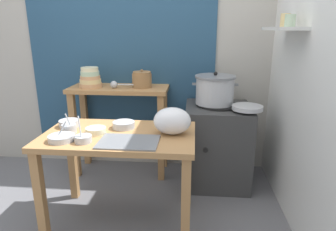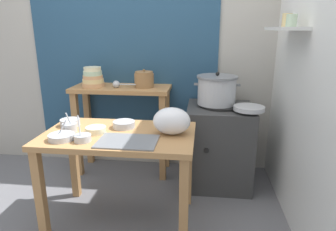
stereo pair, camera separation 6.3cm
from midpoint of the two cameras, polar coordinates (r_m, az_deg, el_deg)
The scene contains 19 objects.
ground_plane at distance 2.54m, azimuth -9.31°, elevation -18.82°, with size 9.00×9.00×0.00m, color slate.
wall_back at distance 3.13m, azimuth -3.32°, elevation 13.65°, with size 4.40×0.12×2.60m.
wall_right at distance 2.32m, azimuth 26.76°, elevation 10.91°, with size 0.30×3.20×2.60m.
prep_table at distance 2.24m, azimuth -8.48°, elevation -5.98°, with size 1.10×0.66×0.72m.
back_shelf_table at distance 3.01m, azimuth -8.19°, elevation 1.37°, with size 0.96×0.40×0.90m.
stove_block at distance 2.89m, azimuth 10.28°, elevation -5.56°, with size 0.60×0.61×0.78m.
steamer_pot at distance 2.76m, azimuth 9.98°, elevation 4.86°, with size 0.42×0.37×0.30m.
clay_pot at distance 2.90m, azimuth -3.98°, elevation 6.90°, with size 0.19×0.19×0.18m.
bowl_stack_enamel at distance 3.00m, azimuth -13.60°, elevation 7.00°, with size 0.22×0.22×0.19m.
ladle at distance 2.90m, azimuth -9.02°, elevation 5.93°, with size 0.31×0.07×0.07m.
serving_tray at distance 2.01m, azimuth -6.88°, elevation -4.94°, with size 0.40×0.28×0.01m, color slate.
plastic_bag at distance 2.12m, azimuth 1.57°, elevation -1.05°, with size 0.27×0.20×0.20m, color white.
wide_pan at distance 2.63m, azimuth 15.93°, elevation 1.35°, with size 0.26×0.26×0.04m, color #B7BABF.
prep_bowl_0 at distance 2.08m, azimuth -15.22°, elevation -4.10°, with size 0.11×0.11×0.18m.
prep_bowl_1 at distance 2.28m, azimuth -17.60°, elevation -2.20°, with size 0.11×0.11×0.16m.
prep_bowl_2 at distance 2.30m, azimuth -7.66°, elevation -1.65°, with size 0.17×0.17×0.05m.
prep_bowl_3 at distance 2.43m, azimuth -17.56°, elevation -1.23°, with size 0.15×0.15×0.05m.
prep_bowl_4 at distance 2.22m, azimuth -12.88°, elevation -2.65°, with size 0.15×0.15×0.04m.
prep_bowl_5 at distance 2.15m, azimuth -18.98°, elevation -3.84°, with size 0.18×0.18×0.13m.
Camera 2 is at (0.66, -1.98, 1.46)m, focal length 31.80 mm.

